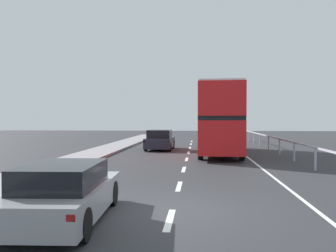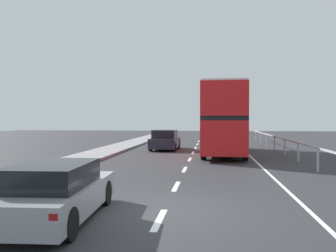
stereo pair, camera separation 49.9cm
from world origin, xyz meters
name	(u,v)px [view 1 (the left image)]	position (x,y,z in m)	size (l,w,h in m)	color
ground_plane	(172,212)	(0.00, 0.00, -0.05)	(74.48, 120.00, 0.10)	#2C2D31
lane_paint_markings	(232,167)	(2.26, 8.36, 0.00)	(3.70, 46.00, 0.01)	silver
bridge_side_railing	(304,148)	(5.74, 9.00, 0.85)	(0.10, 42.00, 1.05)	#AEABBE
double_decker_bus_red	(220,118)	(2.06, 14.71, 2.32)	(2.89, 10.44, 4.33)	red
hatchback_car_near	(65,193)	(-2.31, -1.19, 0.63)	(1.94, 4.32, 1.29)	gray
sedan_car_ahead	(160,140)	(-2.15, 17.43, 0.70)	(1.94, 4.15, 1.47)	#1F2332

